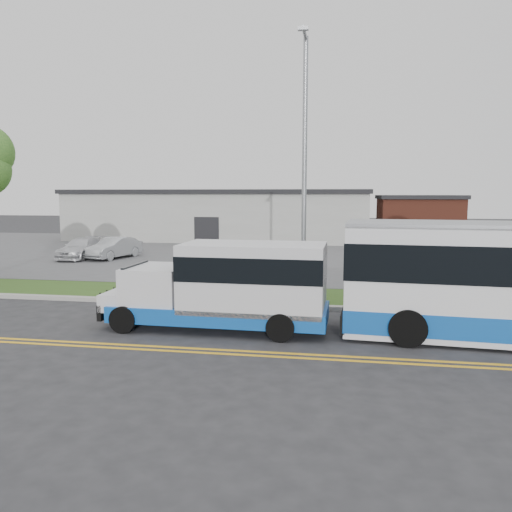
% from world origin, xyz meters
% --- Properties ---
extents(ground, '(140.00, 140.00, 0.00)m').
position_xyz_m(ground, '(0.00, 0.00, 0.00)').
color(ground, '#28282B').
rests_on(ground, ground).
extents(lane_line_north, '(70.00, 0.12, 0.01)m').
position_xyz_m(lane_line_north, '(0.00, -3.85, 0.01)').
color(lane_line_north, gold).
rests_on(lane_line_north, ground).
extents(lane_line_south, '(70.00, 0.12, 0.01)m').
position_xyz_m(lane_line_south, '(0.00, -4.15, 0.01)').
color(lane_line_south, gold).
rests_on(lane_line_south, ground).
extents(curb, '(80.00, 0.30, 0.15)m').
position_xyz_m(curb, '(0.00, 1.10, 0.07)').
color(curb, '#9E9B93').
rests_on(curb, ground).
extents(verge, '(80.00, 3.30, 0.10)m').
position_xyz_m(verge, '(0.00, 2.90, 0.05)').
color(verge, '#344B19').
rests_on(verge, ground).
extents(parking_lot, '(80.00, 25.00, 0.10)m').
position_xyz_m(parking_lot, '(0.00, 17.00, 0.05)').
color(parking_lot, '#4C4C4F').
rests_on(parking_lot, ground).
extents(commercial_building, '(25.40, 10.40, 4.35)m').
position_xyz_m(commercial_building, '(-6.00, 27.00, 2.18)').
color(commercial_building, '#9E9E99').
rests_on(commercial_building, ground).
extents(brick_wing, '(6.30, 7.30, 3.90)m').
position_xyz_m(brick_wing, '(10.50, 26.00, 1.96)').
color(brick_wing, brown).
rests_on(brick_wing, ground).
extents(streetlight_near, '(0.35, 1.53, 9.50)m').
position_xyz_m(streetlight_near, '(3.00, 2.73, 5.23)').
color(streetlight_near, gray).
rests_on(streetlight_near, verge).
extents(shuttle_bus, '(6.76, 2.40, 2.57)m').
position_xyz_m(shuttle_bus, '(1.24, -1.81, 1.37)').
color(shuttle_bus, '#0F4EAA').
rests_on(shuttle_bus, ground).
extents(pedestrian, '(0.68, 0.63, 1.56)m').
position_xyz_m(pedestrian, '(-0.99, 2.61, 0.88)').
color(pedestrian, black).
rests_on(pedestrian, verge).
extents(parked_car_a, '(2.29, 4.11, 1.28)m').
position_xyz_m(parked_car_a, '(-9.16, 12.32, 0.74)').
color(parked_car_a, '#A9ACB0').
rests_on(parked_car_a, parking_lot).
extents(parked_car_b, '(1.77, 4.25, 1.23)m').
position_xyz_m(parked_car_b, '(-11.12, 12.02, 0.71)').
color(parked_car_b, silver).
rests_on(parked_car_b, parking_lot).
extents(grocery_bag_left, '(0.32, 0.32, 0.32)m').
position_xyz_m(grocery_bag_left, '(-1.29, 2.36, 0.26)').
color(grocery_bag_left, white).
rests_on(grocery_bag_left, verge).
extents(grocery_bag_right, '(0.32, 0.32, 0.32)m').
position_xyz_m(grocery_bag_right, '(-0.69, 2.86, 0.26)').
color(grocery_bag_right, white).
rests_on(grocery_bag_right, verge).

